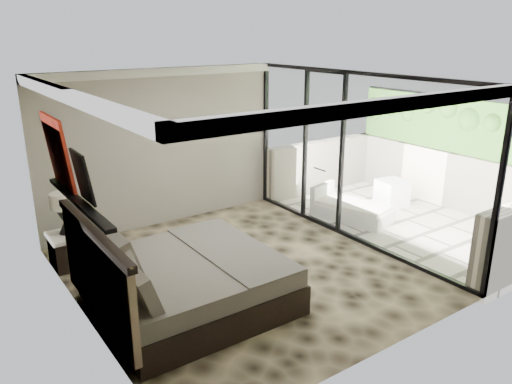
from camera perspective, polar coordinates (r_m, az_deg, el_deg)
floor at (r=7.47m, az=-1.73°, el=-9.10°), size 5.00×5.00×0.00m
ceiling at (r=6.68m, az=-1.96°, el=12.74°), size 4.50×5.00×0.02m
back_wall at (r=9.07m, az=-10.54°, el=4.92°), size 4.50×0.02×2.80m
left_wall at (r=6.08m, az=-19.80°, el=-2.31°), size 0.02×5.00×2.80m
glass_wall at (r=8.34m, az=11.22°, el=3.76°), size 0.08×5.00×2.80m
terrace_slab at (r=9.87m, az=16.80°, el=-3.35°), size 3.00×5.00×0.12m
parapet_far at (r=10.74m, az=21.60°, el=1.29°), size 0.30×5.00×1.10m
foliage_hedge at (r=10.50m, az=22.29°, el=7.05°), size 0.36×4.60×1.10m
picture_ledge at (r=6.15m, az=-19.62°, el=-1.07°), size 0.12×2.20×0.05m
bed at (r=6.48m, az=-8.55°, el=-10.04°), size 2.32×2.24×1.28m
nightstand at (r=8.04m, az=-20.49°, el=-6.03°), size 0.73×0.73×0.57m
table_lamp at (r=7.84m, az=-21.20°, el=-1.70°), size 0.34×0.34×0.63m
abstract_canvas at (r=6.63m, az=-21.72°, el=4.30°), size 0.13×0.90×0.90m
framed_print at (r=5.95m, az=-19.21°, el=1.62°), size 0.11×0.50×0.60m
ottoman at (r=10.48m, az=15.26°, el=-0.09°), size 0.60×0.60×0.53m
lounger at (r=9.60m, az=10.68°, el=-1.98°), size 1.06×1.57×0.56m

